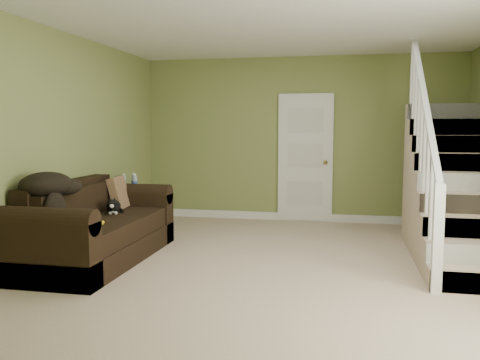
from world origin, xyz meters
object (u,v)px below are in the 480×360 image
at_px(cat, 113,206).
at_px(banana, 100,224).
at_px(side_table, 131,210).
at_px(sofa, 95,231).

height_order(cat, banana, cat).
xyz_separation_m(cat, banana, (0.22, -0.74, -0.06)).
height_order(side_table, banana, side_table).
distance_m(side_table, banana, 2.03).
bearing_deg(cat, side_table, 84.79).
bearing_deg(sofa, cat, 79.88).
distance_m(sofa, side_table, 1.57).
relative_size(cat, banana, 2.37).
bearing_deg(side_table, cat, -75.93).
xyz_separation_m(side_table, banana, (0.52, -1.95, 0.20)).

